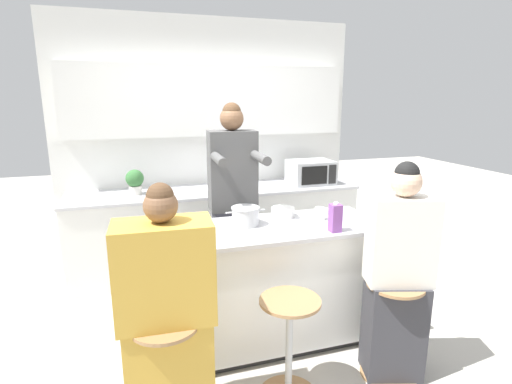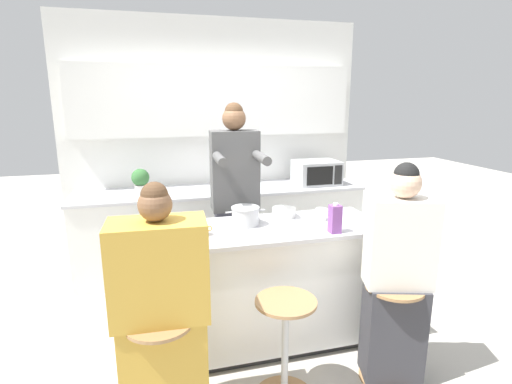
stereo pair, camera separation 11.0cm
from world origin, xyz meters
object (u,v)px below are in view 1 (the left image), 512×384
object	(u,v)px
cooking_pot	(245,216)
fruit_bowl	(283,212)
bar_stool_center	(289,345)
bar_stool_rightmost	(392,326)
person_cooking	(233,212)
kitchen_island	(259,286)
banana_bunch	(156,243)
person_wrapped_blanket	(167,320)
juice_carton	(335,218)
coffee_cup_near	(320,214)
person_seated_near	(397,283)
potted_plant	(135,181)
microwave	(311,172)
coffee_cup_far	(203,230)
bar_stool_leftmost	(168,373)

from	to	relation	value
cooking_pot	fruit_bowl	distance (m)	0.37
bar_stool_center	fruit_bowl	distance (m)	1.06
bar_stool_rightmost	person_cooking	distance (m)	1.51
kitchen_island	cooking_pot	world-z (taller)	cooking_pot
bar_stool_center	banana_bunch	size ratio (longest dim) A/B	4.22
bar_stool_center	person_cooking	bearing A→B (deg)	92.63
person_wrapped_blanket	juice_carton	bearing A→B (deg)	19.62
cooking_pot	coffee_cup_near	xyz separation A→B (m)	(0.59, -0.04, -0.02)
person_cooking	person_seated_near	bearing A→B (deg)	-52.44
kitchen_island	potted_plant	size ratio (longest dim) A/B	7.22
person_cooking	bar_stool_center	bearing A→B (deg)	-84.81
bar_stool_rightmost	banana_bunch	xyz separation A→B (m)	(-1.48, 0.45, 0.59)
kitchen_island	person_seated_near	size ratio (longest dim) A/B	1.25
bar_stool_rightmost	fruit_bowl	distance (m)	1.13
fruit_bowl	microwave	size ratio (longest dim) A/B	0.38
kitchen_island	bar_stool_center	world-z (taller)	kitchen_island
kitchen_island	cooking_pot	distance (m)	0.54
banana_bunch	juice_carton	xyz separation A→B (m)	(1.22, -0.07, 0.08)
bar_stool_center	banana_bunch	world-z (taller)	banana_bunch
bar_stool_center	microwave	world-z (taller)	microwave
person_cooking	fruit_bowl	bearing A→B (deg)	-43.56
cooking_pot	fruit_bowl	size ratio (longest dim) A/B	1.62
bar_stool_rightmost	person_wrapped_blanket	world-z (taller)	person_wrapped_blanket
kitchen_island	bar_stool_center	xyz separation A→B (m)	(0.00, -0.62, -0.10)
kitchen_island	coffee_cup_far	xyz separation A→B (m)	(-0.42, -0.07, 0.50)
banana_bunch	potted_plant	distance (m)	1.66
bar_stool_rightmost	person_cooking	xyz separation A→B (m)	(-0.79, 1.17, 0.54)
microwave	potted_plant	bearing A→B (deg)	178.71
bar_stool_leftmost	microwave	bearing A→B (deg)	48.96
kitchen_island	potted_plant	world-z (taller)	potted_plant
kitchen_island	juice_carton	distance (m)	0.78
person_seated_near	juice_carton	size ratio (longest dim) A/B	6.95
bar_stool_center	person_wrapped_blanket	distance (m)	0.78
cooking_pot	coffee_cup_far	world-z (taller)	cooking_pot
coffee_cup_far	juice_carton	xyz separation A→B (m)	(0.90, -0.18, 0.06)
bar_stool_leftmost	coffee_cup_near	world-z (taller)	coffee_cup_near
fruit_bowl	banana_bunch	world-z (taller)	fruit_bowl
bar_stool_leftmost	potted_plant	world-z (taller)	potted_plant
kitchen_island	coffee_cup_near	distance (m)	0.72
bar_stool_leftmost	potted_plant	size ratio (longest dim) A/B	2.66
coffee_cup_far	bar_stool_rightmost	bearing A→B (deg)	-25.79
coffee_cup_far	potted_plant	distance (m)	1.60
bar_stool_center	potted_plant	bearing A→B (deg)	111.71
person_wrapped_blanket	microwave	bearing A→B (deg)	51.38
person_wrapped_blanket	cooking_pot	world-z (taller)	person_wrapped_blanket
coffee_cup_near	microwave	xyz separation A→B (m)	(0.57, 1.39, 0.05)
kitchen_island	bar_stool_rightmost	xyz separation A→B (m)	(0.74, -0.63, -0.10)
bar_stool_leftmost	person_cooking	world-z (taller)	person_cooking
cooking_pot	bar_stool_center	bearing A→B (deg)	-83.76
bar_stool_leftmost	person_wrapped_blanket	size ratio (longest dim) A/B	0.47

